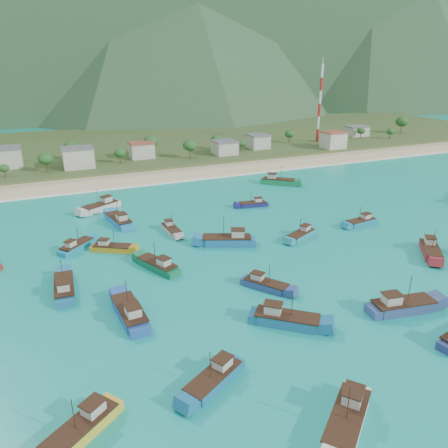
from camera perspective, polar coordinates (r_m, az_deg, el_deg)
name	(u,v)px	position (r m, az deg, el deg)	size (l,w,h in m)	color
ground	(289,259)	(96.77, 8.47, -4.56)	(600.00, 600.00, 0.00)	#0D908C
beach	(180,174)	(165.11, -5.82, 6.48)	(400.00, 18.00, 1.20)	beige
land	(142,145)	(222.76, -10.62, 10.08)	(400.00, 110.00, 2.40)	#385123
surf_line	(188,181)	(156.36, -4.76, 5.68)	(400.00, 2.50, 0.08)	white
village	(165,150)	(184.68, -7.68, 9.52)	(216.41, 30.64, 7.25)	beige
vegetation	(173,147)	(188.67, -6.68, 9.93)	(274.95, 25.81, 9.13)	#235623
radio_tower	(320,104)	(222.97, 12.40, 15.10)	(1.20, 1.20, 36.22)	red
boat_0	(278,182)	(152.27, 7.09, 5.52)	(11.70, 10.19, 7.12)	#177A48
boat_1	(101,207)	(130.36, -15.78, 2.15)	(12.04, 8.78, 6.99)	beige
boat_2	(119,221)	(118.17, -13.56, 0.40)	(5.71, 12.35, 7.03)	#2078BD
boat_8	(286,320)	(74.41, 8.05, -12.30)	(11.38, 10.18, 6.99)	#19618F
boat_9	(130,314)	(76.91, -12.19, -11.37)	(4.56, 12.34, 7.14)	#224EA2
boat_10	(158,266)	(92.12, -8.64, -5.43)	(7.43, 11.11, 6.37)	#116A41
boat_11	(77,247)	(105.75, -18.70, -2.84)	(8.83, 8.40, 5.56)	teal
boat_12	(214,379)	(62.68, -1.30, -19.64)	(10.47, 7.84, 6.11)	#19618E
boat_13	(265,285)	(84.50, 5.43, -7.98)	(7.78, 9.35, 5.60)	#2F4583
boat_14	(112,248)	(102.65, -14.46, -3.10)	(9.43, 7.12, 5.51)	#B58117
boat_17	(82,429)	(58.92, -18.04, -24.14)	(10.44, 8.78, 6.27)	gold
boat_18	(361,222)	(120.09, 17.46, 0.19)	(9.72, 4.09, 5.57)	teal
boat_19	(171,230)	(110.59, -6.90, -0.78)	(3.19, 9.05, 5.26)	#AFA6A1
boat_20	(301,235)	(108.05, 10.05, -1.47)	(9.77, 6.66, 5.61)	teal
boat_21	(64,289)	(87.85, -20.12, -7.93)	(3.98, 11.62, 6.77)	#1A648E
boat_22	(253,205)	(128.89, 3.80, 2.55)	(8.99, 3.94, 5.14)	navy
boat_24	(228,241)	(102.45, 0.51, -2.21)	(13.10, 8.28, 7.46)	#1C669C
boat_26	(402,307)	(83.01, 22.21, -9.96)	(12.73, 5.54, 7.27)	#31487C
boat_27	(347,420)	(59.19, 15.80, -23.40)	(11.40, 10.27, 7.02)	silver
boat_28	(430,251)	(108.00, 25.36, -3.21)	(9.36, 10.79, 6.55)	maroon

